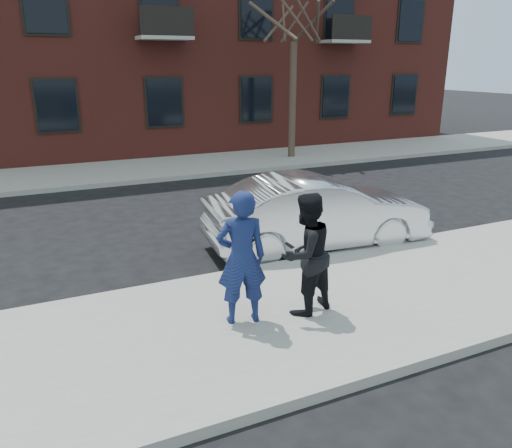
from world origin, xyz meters
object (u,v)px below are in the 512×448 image
man_hoodie (241,258)px  man_peacoat (306,254)px  street_tree (295,7)px  silver_sedan (317,212)px

man_hoodie → man_peacoat: (0.94, -0.11, -0.06)m
street_tree → silver_sedan: street_tree is taller
street_tree → man_hoodie: street_tree is taller
man_hoodie → man_peacoat: size_ratio=1.06×
silver_sedan → man_peacoat: (-1.76, -2.56, 0.29)m
silver_sedan → man_hoodie: 3.67m
man_peacoat → silver_sedan: bearing=-140.5°
street_tree → man_peacoat: street_tree is taller
street_tree → silver_sedan: (-4.15, -8.70, -4.78)m
man_hoodie → man_peacoat: 0.95m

